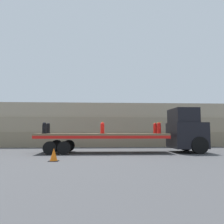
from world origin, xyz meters
name	(u,v)px	position (x,y,z in m)	size (l,w,h in m)	color
ground_plane	(102,153)	(0.00, 0.00, 0.00)	(120.00, 120.00, 0.00)	#474749
rock_cliff	(102,125)	(0.00, 6.83, 2.15)	(60.00, 3.30, 4.30)	#84755B
truck_cab	(187,131)	(6.17, 0.00, 1.56)	(2.28, 2.73, 3.17)	black
flatbed_trailer	(93,137)	(-0.63, 0.00, 1.11)	(9.13, 2.55, 1.37)	brown
fire_hydrant_black_near_0	(44,128)	(-3.97, -0.54, 1.74)	(0.34, 0.54, 0.77)	black
fire_hydrant_black_far_0	(48,128)	(-3.97, 0.54, 1.74)	(0.34, 0.54, 0.77)	black
fire_hydrant_red_near_1	(102,128)	(0.00, -0.54, 1.74)	(0.34, 0.54, 0.77)	red
fire_hydrant_red_far_1	(102,128)	(0.00, 0.54, 1.74)	(0.34, 0.54, 0.77)	red
fire_hydrant_red_near_2	(159,128)	(3.97, -0.54, 1.74)	(0.34, 0.54, 0.77)	red
fire_hydrant_red_far_2	(155,128)	(3.97, 0.54, 1.74)	(0.34, 0.54, 0.77)	red
cargo_strap_rear	(102,122)	(0.00, 0.00, 2.15)	(0.05, 2.65, 0.01)	yellow
cargo_strap_middle	(157,123)	(3.97, 0.00, 2.15)	(0.05, 2.65, 0.01)	yellow
traffic_cone	(54,155)	(-2.53, -4.18, 0.33)	(0.50, 0.50, 0.67)	black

